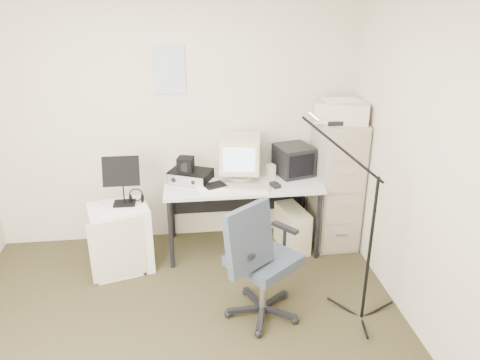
{
  "coord_description": "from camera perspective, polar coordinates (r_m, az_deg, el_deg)",
  "views": [
    {
      "loc": [
        0.11,
        -2.7,
        2.48
      ],
      "look_at": [
        0.55,
        0.95,
        0.95
      ],
      "focal_mm": 35.0,
      "sensor_mm": 36.0,
      "label": 1
    }
  ],
  "objects": [
    {
      "name": "floor",
      "position": [
        3.67,
        -7.21,
        -20.23
      ],
      "size": [
        3.6,
        3.6,
        0.01
      ],
      "primitive_type": "cube",
      "color": "#2D2813",
      "rests_on": "ground"
    },
    {
      "name": "wall_back",
      "position": [
        4.67,
        -8.05,
        7.08
      ],
      "size": [
        3.6,
        0.02,
        2.5
      ],
      "primitive_type": "cube",
      "color": "beige",
      "rests_on": "ground"
    },
    {
      "name": "wall_right",
      "position": [
        3.41,
        23.38,
        -0.46
      ],
      "size": [
        0.02,
        3.6,
        2.5
      ],
      "primitive_type": "cube",
      "color": "beige",
      "rests_on": "ground"
    },
    {
      "name": "wall_calendar",
      "position": [
        4.55,
        -8.65,
        13.11
      ],
      "size": [
        0.3,
        0.02,
        0.44
      ],
      "primitive_type": "cube",
      "color": "white",
      "rests_on": "wall_back"
    },
    {
      "name": "filing_cabinet",
      "position": [
        4.79,
        11.54,
        -0.33
      ],
      "size": [
        0.4,
        0.6,
        1.3
      ],
      "primitive_type": "cube",
      "color": "gray",
      "rests_on": "floor"
    },
    {
      "name": "printer",
      "position": [
        4.53,
        12.4,
        8.21
      ],
      "size": [
        0.58,
        0.49,
        0.19
      ],
      "primitive_type": "cube",
      "rotation": [
        0.0,
        0.0,
        -0.38
      ],
      "color": "#C1B89B",
      "rests_on": "filing_cabinet"
    },
    {
      "name": "desk",
      "position": [
        4.69,
        0.24,
        -4.23
      ],
      "size": [
        1.5,
        0.7,
        0.73
      ],
      "primitive_type": "cube",
      "color": "beige",
      "rests_on": "floor"
    },
    {
      "name": "crt_monitor",
      "position": [
        4.55,
        0.06,
        2.79
      ],
      "size": [
        0.44,
        0.46,
        0.42
      ],
      "primitive_type": "cube",
      "rotation": [
        0.0,
        0.0,
        -0.18
      ],
      "color": "#C1B89B",
      "rests_on": "desk"
    },
    {
      "name": "crt_tv",
      "position": [
        4.68,
        6.52,
        2.43
      ],
      "size": [
        0.4,
        0.41,
        0.29
      ],
      "primitive_type": "cube",
      "rotation": [
        0.0,
        0.0,
        0.26
      ],
      "color": "black",
      "rests_on": "desk"
    },
    {
      "name": "desk_speaker",
      "position": [
        4.59,
        3.75,
        1.08
      ],
      "size": [
        0.1,
        0.1,
        0.14
      ],
      "primitive_type": "cube",
      "rotation": [
        0.0,
        0.0,
        0.41
      ],
      "color": "#C2B598",
      "rests_on": "desk"
    },
    {
      "name": "keyboard",
      "position": [
        4.34,
        0.9,
        -1.01
      ],
      "size": [
        0.44,
        0.24,
        0.02
      ],
      "primitive_type": "cube",
      "rotation": [
        0.0,
        0.0,
        -0.25
      ],
      "color": "#C1B89B",
      "rests_on": "desk"
    },
    {
      "name": "mouse",
      "position": [
        4.41,
        4.3,
        -0.61
      ],
      "size": [
        0.1,
        0.13,
        0.03
      ],
      "primitive_type": "cube",
      "rotation": [
        0.0,
        0.0,
        0.33
      ],
      "color": "black",
      "rests_on": "desk"
    },
    {
      "name": "radio_receiver",
      "position": [
        4.53,
        -6.07,
        0.49
      ],
      "size": [
        0.47,
        0.41,
        0.11
      ],
      "primitive_type": "cube",
      "rotation": [
        0.0,
        0.0,
        -0.43
      ],
      "color": "black",
      "rests_on": "desk"
    },
    {
      "name": "radio_speaker",
      "position": [
        4.46,
        -6.65,
        1.89
      ],
      "size": [
        0.17,
        0.17,
        0.14
      ],
      "primitive_type": "cube",
      "rotation": [
        0.0,
        0.0,
        -0.27
      ],
      "color": "black",
      "rests_on": "radio_receiver"
    },
    {
      "name": "papers",
      "position": [
        4.38,
        -3.63,
        -0.84
      ],
      "size": [
        0.35,
        0.39,
        0.02
      ],
      "primitive_type": "cube",
      "rotation": [
        0.0,
        0.0,
        0.39
      ],
      "color": "white",
      "rests_on": "desk"
    },
    {
      "name": "pc_tower",
      "position": [
        4.78,
        6.39,
        -5.85
      ],
      "size": [
        0.3,
        0.5,
        0.43
      ],
      "primitive_type": "cube",
      "rotation": [
        0.0,
        0.0,
        0.22
      ],
      "color": "#C1B89B",
      "rests_on": "floor"
    },
    {
      "name": "office_chair",
      "position": [
        3.68,
        2.89,
        -9.51
      ],
      "size": [
        0.85,
        0.85,
        1.05
      ],
      "primitive_type": "cube",
      "rotation": [
        0.0,
        0.0,
        0.68
      ],
      "color": "#2D3749",
      "rests_on": "floor"
    },
    {
      "name": "side_cart",
      "position": [
        4.5,
        -14.31,
        -6.88
      ],
      "size": [
        0.61,
        0.53,
        0.64
      ],
      "primitive_type": "cube",
      "rotation": [
        0.0,
        0.0,
        0.26
      ],
      "color": "silver",
      "rests_on": "floor"
    },
    {
      "name": "music_stand",
      "position": [
        4.3,
        -14.16,
        -0.01
      ],
      "size": [
        0.36,
        0.26,
        0.47
      ],
      "primitive_type": "cube",
      "rotation": [
        0.0,
        0.0,
        -0.3
      ],
      "color": "black",
      "rests_on": "side_cart"
    },
    {
      "name": "headphones",
      "position": [
        4.4,
        -12.52,
        -2.1
      ],
      "size": [
        0.18,
        0.18,
        0.03
      ],
      "primitive_type": "torus",
      "rotation": [
        0.0,
        0.0,
        0.38
      ],
      "color": "black",
      "rests_on": "side_cart"
    },
    {
      "name": "mic_stand",
      "position": [
        3.63,
        15.82,
        -5.83
      ],
      "size": [
        0.03,
        0.03,
        1.6
      ],
      "primitive_type": "cylinder",
      "rotation": [
        0.0,
        0.0,
        2.43
      ],
      "color": "black",
      "rests_on": "floor"
    }
  ]
}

